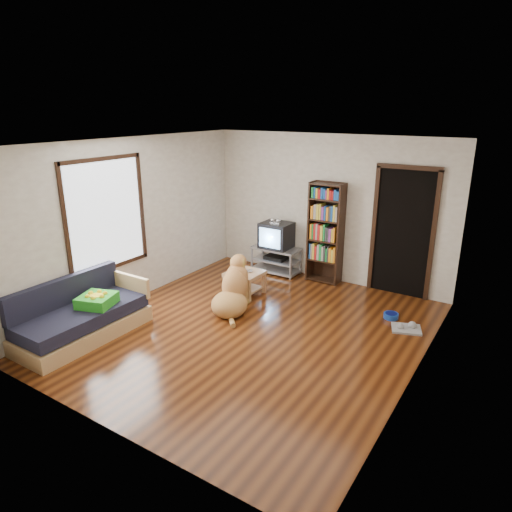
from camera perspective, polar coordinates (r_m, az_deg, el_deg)
The scene contains 18 objects.
ground at distance 6.58m, azimuth -0.67°, elevation -9.27°, with size 5.00×5.00×0.00m, color #612D10.
ceiling at distance 5.85m, azimuth -0.76°, elevation 13.92°, with size 5.00×5.00×0.00m, color white.
wall_back at distance 8.23m, azimuth 8.96°, elevation 5.82°, with size 4.50×4.50×0.00m, color silver.
wall_front at distance 4.36m, azimuth -19.22°, elevation -6.43°, with size 4.50×4.50×0.00m, color silver.
wall_left at distance 7.52m, azimuth -15.22°, elevation 4.23°, with size 5.00×5.00×0.00m, color silver.
wall_right at distance 5.26m, azimuth 20.23°, elevation -2.27°, with size 5.00×5.00×0.00m, color silver.
green_cushion at distance 6.68m, azimuth -19.27°, elevation -5.25°, with size 0.44×0.44×0.15m, color green.
laptop at distance 7.60m, azimuth -1.54°, elevation -1.99°, with size 0.28×0.18×0.02m, color silver.
dog_bowl at distance 7.20m, azimuth 16.51°, elevation -7.18°, with size 0.22×0.22×0.08m, color #163C99.
grey_rag at distance 6.93m, azimuth 18.28°, elevation -8.64°, with size 0.40×0.32×0.03m, color #999999.
window at distance 7.15m, azimuth -18.20°, elevation 4.89°, with size 0.03×1.46×1.70m.
doorway at distance 7.82m, azimuth 17.89°, elevation 3.14°, with size 1.03×0.05×2.19m.
tv_stand at distance 8.68m, azimuth 2.52°, elevation -0.38°, with size 0.90×0.45×0.50m.
crt_tv at distance 8.56m, azimuth 2.64°, elevation 2.67°, with size 0.55×0.52×0.58m.
bookshelf at distance 8.14m, azimuth 8.72°, elevation 3.53°, with size 0.60×0.30×1.80m.
sofa at distance 6.77m, azimuth -20.93°, elevation -7.30°, with size 0.80×1.80×0.80m.
coffee_table at distance 7.67m, azimuth -1.41°, elevation -2.85°, with size 0.55×0.55×0.40m.
dog at distance 7.05m, azimuth -2.87°, elevation -4.44°, with size 0.67×1.00×0.88m.
Camera 1 is at (3.21, -4.87, 3.05)m, focal length 32.00 mm.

